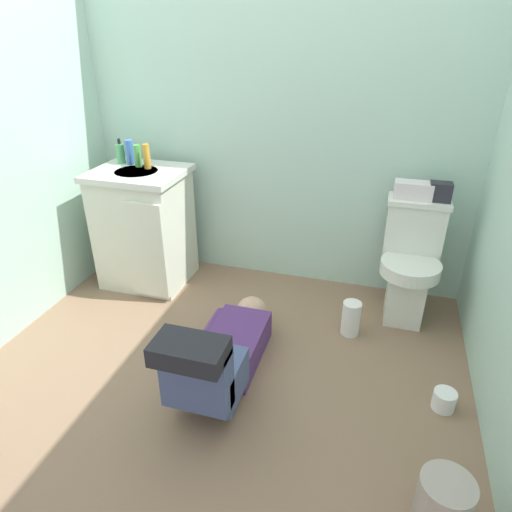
{
  "coord_description": "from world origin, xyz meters",
  "views": [
    {
      "loc": [
        0.72,
        -1.88,
        1.68
      ],
      "look_at": [
        0.05,
        0.39,
        0.45
      ],
      "focal_mm": 31.57,
      "sensor_mm": 36.0,
      "label": 1
    }
  ],
  "objects_px": {
    "bottle_amber": "(147,156)",
    "toilet_paper_roll": "(444,400)",
    "toiletry_bag": "(440,192)",
    "trash_can": "(443,505)",
    "toilet": "(410,263)",
    "bottle_blue": "(130,152)",
    "person_plumber": "(222,353)",
    "faucet": "(147,157)",
    "paper_towel_roll": "(351,318)",
    "soap_dispenser": "(121,153)",
    "vanity_cabinet": "(145,227)",
    "bottle_green": "(138,156)",
    "tissue_box": "(413,190)"
  },
  "relations": [
    {
      "from": "toilet",
      "to": "person_plumber",
      "type": "height_order",
      "value": "toilet"
    },
    {
      "from": "bottle_green",
      "to": "toilet_paper_roll",
      "type": "xyz_separation_m",
      "value": [
        2.01,
        -0.8,
        -0.84
      ]
    },
    {
      "from": "vanity_cabinet",
      "to": "tissue_box",
      "type": "bearing_deg",
      "value": 5.47
    },
    {
      "from": "vanity_cabinet",
      "to": "toiletry_bag",
      "type": "height_order",
      "value": "toiletry_bag"
    },
    {
      "from": "tissue_box",
      "to": "toiletry_bag",
      "type": "xyz_separation_m",
      "value": [
        0.15,
        0.0,
        0.01
      ]
    },
    {
      "from": "soap_dispenser",
      "to": "paper_towel_roll",
      "type": "distance_m",
      "value": 1.88
    },
    {
      "from": "person_plumber",
      "to": "toiletry_bag",
      "type": "distance_m",
      "value": 1.55
    },
    {
      "from": "faucet",
      "to": "person_plumber",
      "type": "xyz_separation_m",
      "value": [
        0.87,
        -0.99,
        -0.69
      ]
    },
    {
      "from": "toilet_paper_roll",
      "to": "person_plumber",
      "type": "bearing_deg",
      "value": -173.83
    },
    {
      "from": "trash_can",
      "to": "soap_dispenser",
      "type": "bearing_deg",
      "value": 145.07
    },
    {
      "from": "bottle_amber",
      "to": "toilet_paper_roll",
      "type": "bearing_deg",
      "value": -22.01
    },
    {
      "from": "faucet",
      "to": "trash_can",
      "type": "relative_size",
      "value": 0.41
    },
    {
      "from": "toilet_paper_roll",
      "to": "bottle_amber",
      "type": "bearing_deg",
      "value": 157.99
    },
    {
      "from": "toilet",
      "to": "bottle_green",
      "type": "bearing_deg",
      "value": 179.8
    },
    {
      "from": "vanity_cabinet",
      "to": "trash_can",
      "type": "bearing_deg",
      "value": -35.11
    },
    {
      "from": "toiletry_bag",
      "to": "trash_can",
      "type": "distance_m",
      "value": 1.66
    },
    {
      "from": "person_plumber",
      "to": "bottle_amber",
      "type": "height_order",
      "value": "bottle_amber"
    },
    {
      "from": "toiletry_bag",
      "to": "person_plumber",
      "type": "bearing_deg",
      "value": -135.01
    },
    {
      "from": "toilet_paper_roll",
      "to": "vanity_cabinet",
      "type": "bearing_deg",
      "value": 159.94
    },
    {
      "from": "toiletry_bag",
      "to": "paper_towel_roll",
      "type": "xyz_separation_m",
      "value": [
        -0.41,
        -0.41,
        -0.7
      ]
    },
    {
      "from": "vanity_cabinet",
      "to": "person_plumber",
      "type": "height_order",
      "value": "vanity_cabinet"
    },
    {
      "from": "toilet",
      "to": "toilet_paper_roll",
      "type": "height_order",
      "value": "toilet"
    },
    {
      "from": "trash_can",
      "to": "paper_towel_roll",
      "type": "xyz_separation_m",
      "value": [
        -0.44,
        1.1,
        -0.01
      ]
    },
    {
      "from": "bottle_green",
      "to": "paper_towel_roll",
      "type": "relative_size",
      "value": 0.67
    },
    {
      "from": "vanity_cabinet",
      "to": "trash_can",
      "type": "xyz_separation_m",
      "value": [
        1.91,
        -1.34,
        -0.3
      ]
    },
    {
      "from": "toilet",
      "to": "bottle_blue",
      "type": "xyz_separation_m",
      "value": [
        -1.89,
        0.04,
        0.53
      ]
    },
    {
      "from": "bottle_green",
      "to": "paper_towel_roll",
      "type": "distance_m",
      "value": 1.73
    },
    {
      "from": "faucet",
      "to": "toiletry_bag",
      "type": "xyz_separation_m",
      "value": [
        1.88,
        0.02,
        -0.06
      ]
    },
    {
      "from": "vanity_cabinet",
      "to": "trash_can",
      "type": "height_order",
      "value": "vanity_cabinet"
    },
    {
      "from": "faucet",
      "to": "toiletry_bag",
      "type": "bearing_deg",
      "value": 0.58
    },
    {
      "from": "bottle_green",
      "to": "bottle_amber",
      "type": "bearing_deg",
      "value": -14.92
    },
    {
      "from": "toilet",
      "to": "toiletry_bag",
      "type": "xyz_separation_m",
      "value": [
        0.11,
        0.09,
        0.44
      ]
    },
    {
      "from": "faucet",
      "to": "trash_can",
      "type": "xyz_separation_m",
      "value": [
        1.92,
        -1.49,
        -0.75
      ]
    },
    {
      "from": "faucet",
      "to": "bottle_amber",
      "type": "xyz_separation_m",
      "value": [
        0.05,
        -0.09,
        0.03
      ]
    },
    {
      "from": "person_plumber",
      "to": "soap_dispenser",
      "type": "xyz_separation_m",
      "value": [
        -1.06,
        0.97,
        0.71
      ]
    },
    {
      "from": "soap_dispenser",
      "to": "bottle_green",
      "type": "bearing_deg",
      "value": -16.03
    },
    {
      "from": "bottle_amber",
      "to": "trash_can",
      "type": "height_order",
      "value": "bottle_amber"
    },
    {
      "from": "toilet_paper_roll",
      "to": "bottle_blue",
      "type": "bearing_deg",
      "value": 158.19
    },
    {
      "from": "toilet",
      "to": "tissue_box",
      "type": "distance_m",
      "value": 0.44
    },
    {
      "from": "faucet",
      "to": "bottle_green",
      "type": "bearing_deg",
      "value": -117.24
    },
    {
      "from": "person_plumber",
      "to": "bottle_green",
      "type": "bearing_deg",
      "value": 134.61
    },
    {
      "from": "toilet",
      "to": "paper_towel_roll",
      "type": "relative_size",
      "value": 3.46
    },
    {
      "from": "bottle_amber",
      "to": "paper_towel_roll",
      "type": "relative_size",
      "value": 0.74
    },
    {
      "from": "person_plumber",
      "to": "bottle_blue",
      "type": "bearing_deg",
      "value": 135.9
    },
    {
      "from": "bottle_amber",
      "to": "toilet_paper_roll",
      "type": "xyz_separation_m",
      "value": [
        1.93,
        -0.78,
        -0.85
      ]
    },
    {
      "from": "tissue_box",
      "to": "bottle_green",
      "type": "distance_m",
      "value": 1.77
    },
    {
      "from": "soap_dispenser",
      "to": "bottle_green",
      "type": "distance_m",
      "value": 0.16
    },
    {
      "from": "bottle_green",
      "to": "trash_can",
      "type": "distance_m",
      "value": 2.54
    },
    {
      "from": "soap_dispenser",
      "to": "tissue_box",
      "type": "bearing_deg",
      "value": 1.17
    },
    {
      "from": "toilet",
      "to": "bottle_blue",
      "type": "bearing_deg",
      "value": 178.79
    }
  ]
}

